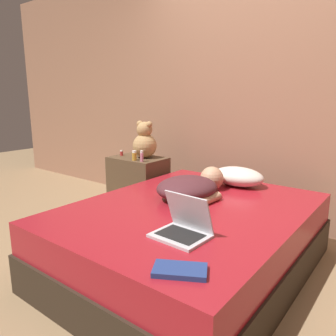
% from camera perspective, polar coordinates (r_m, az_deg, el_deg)
% --- Properties ---
extents(ground_plane, '(12.00, 12.00, 0.00)m').
position_cam_1_polar(ground_plane, '(2.47, 3.69, -17.05)').
color(ground_plane, '#937551').
extents(wall_back, '(8.00, 0.06, 2.60)m').
position_cam_1_polar(wall_back, '(3.23, 16.44, 13.48)').
color(wall_back, '#996B51').
rests_on(wall_back, ground_plane).
extents(bed, '(1.44, 1.86, 0.47)m').
position_cam_1_polar(bed, '(2.37, 3.77, -12.13)').
color(bed, '#2D2319').
rests_on(bed, ground_plane).
extents(nightstand, '(0.56, 0.38, 0.60)m').
position_cam_1_polar(nightstand, '(3.42, -5.21, -3.10)').
color(nightstand, brown).
rests_on(nightstand, ground_plane).
extents(pillow, '(0.45, 0.29, 0.16)m').
position_cam_1_polar(pillow, '(2.82, 12.07, -1.45)').
color(pillow, beige).
rests_on(pillow, bed).
extents(person_lying, '(0.45, 0.67, 0.19)m').
position_cam_1_polar(person_lying, '(2.46, 4.16, -3.20)').
color(person_lying, '#4C2328').
rests_on(person_lying, bed).
extents(laptop, '(0.30, 0.25, 0.23)m').
position_cam_1_polar(laptop, '(1.80, 2.71, -10.18)').
color(laptop, silver).
rests_on(laptop, bed).
extents(teddy_bear, '(0.24, 0.24, 0.37)m').
position_cam_1_polar(teddy_bear, '(3.31, -4.08, 4.57)').
color(teddy_bear, tan).
rests_on(teddy_bear, nightstand).
extents(bottle_red, '(0.03, 0.03, 0.06)m').
position_cam_1_polar(bottle_red, '(3.47, -8.10, 2.61)').
color(bottle_red, '#B72D2D').
rests_on(bottle_red, nightstand).
extents(bottle_amber, '(0.04, 0.04, 0.10)m').
position_cam_1_polar(bottle_amber, '(3.19, -5.88, 2.16)').
color(bottle_amber, gold).
rests_on(bottle_amber, nightstand).
extents(bottle_pink, '(0.03, 0.03, 0.11)m').
position_cam_1_polar(bottle_pink, '(3.12, -4.59, 2.05)').
color(bottle_pink, pink).
rests_on(bottle_pink, nightstand).
extents(book, '(0.27, 0.22, 0.02)m').
position_cam_1_polar(book, '(1.48, 2.09, -17.37)').
color(book, navy).
rests_on(book, bed).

